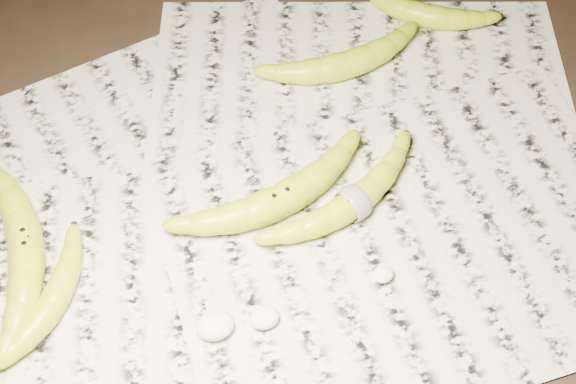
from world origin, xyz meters
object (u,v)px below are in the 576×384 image
object	(u,v)px
banana_left_b	(50,304)
banana_taped	(353,201)
banana_left_a	(25,244)
banana_center	(280,199)
banana_upper_b	(426,14)
banana_upper_a	(347,63)

from	to	relation	value
banana_left_b	banana_taped	xyz separation A→B (m)	(0.35, 0.01, 0.00)
banana_left_a	banana_center	distance (m)	0.29
banana_upper_b	banana_left_a	bearing A→B (deg)	-125.20
banana_taped	banana_left_a	bearing A→B (deg)	149.28
banana_upper_a	banana_taped	bearing A→B (deg)	-111.71
banana_left_a	banana_upper_a	xyz separation A→B (m)	(0.44, 0.14, -0.00)
banana_center	banana_upper_b	bearing A→B (deg)	26.46
banana_left_b	banana_center	distance (m)	0.28
banana_taped	banana_upper_b	xyz separation A→B (m)	(0.21, 0.26, -0.00)
banana_center	banana_upper_a	size ratio (longest dim) A/B	1.14
banana_left_a	banana_taped	bearing A→B (deg)	-96.68
banana_left_a	banana_upper_b	distance (m)	0.61
banana_upper_b	banana_upper_a	bearing A→B (deg)	-123.00
banana_left_b	banana_taped	size ratio (longest dim) A/B	0.79
banana_left_a	banana_upper_b	bearing A→B (deg)	-68.28
banana_left_b	banana_center	xyz separation A→B (m)	(0.27, 0.04, 0.00)
banana_upper_a	banana_upper_b	xyz separation A→B (m)	(0.14, 0.05, -0.00)
banana_center	banana_upper_a	world-z (taller)	banana_center
banana_taped	banana_upper_a	distance (m)	0.22
banana_left_b	banana_upper_b	xyz separation A→B (m)	(0.57, 0.27, 0.00)
banana_left_b	banana_upper_b	world-z (taller)	banana_upper_b
banana_center	banana_taped	world-z (taller)	banana_center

